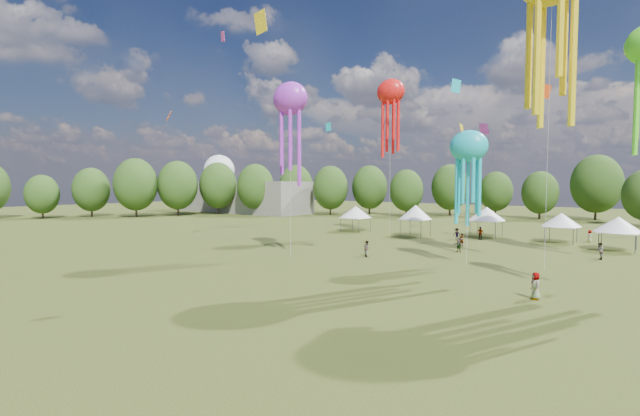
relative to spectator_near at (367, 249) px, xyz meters
The scene contains 7 objects.
spectator_near is the anchor object (origin of this frame).
spectators_far 16.18m from the spectator_near, 50.71° to the left, with size 17.27×35.05×1.77m.
festival_tents 22.08m from the spectator_near, 80.76° to the left, with size 38.64×11.01×4.45m.
show_kites 25.91m from the spectator_near, 20.49° to the left, with size 38.35×24.24×31.59m.
treeline 31.35m from the spectator_near, 81.36° to the left, with size 201.57×95.24×13.43m.
hangar 75.10m from the spectator_near, 147.82° to the left, with size 40.00×12.00×8.00m, color gray.
radome 92.29m from the spectator_near, 149.97° to the left, with size 9.00×9.00×16.00m.
Camera 1 is at (14.63, -5.66, 7.47)m, focal length 24.38 mm.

